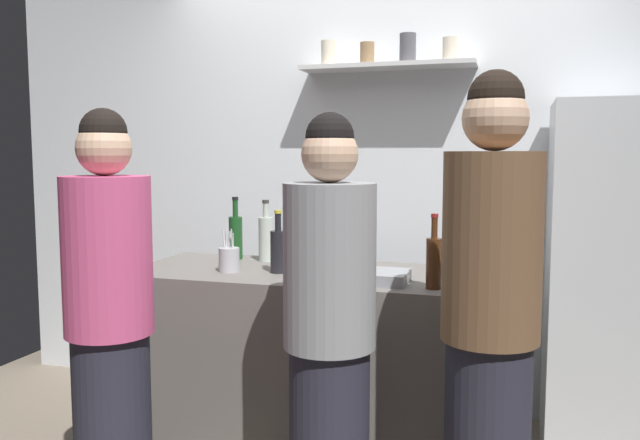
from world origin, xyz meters
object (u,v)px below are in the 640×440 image
(person_pink_top, at_px, (110,324))
(person_grey_hoodie, at_px, (329,337))
(refrigerator, at_px, (620,284))
(wine_bottle_pale_glass, at_px, (266,237))
(utensil_holder, at_px, (229,259))
(wine_bottle_green_glass, at_px, (236,236))
(person_brown_jacket, at_px, (490,326))
(water_bottle_plastic, at_px, (471,247))
(baking_pan, at_px, (370,276))
(wine_bottle_dark_glass, at_px, (278,249))
(wine_bottle_amber_glass, at_px, (434,261))

(person_pink_top, height_order, person_grey_hoodie, person_pink_top)
(refrigerator, xyz_separation_m, wine_bottle_pale_glass, (-1.74, -0.16, 0.18))
(utensil_holder, distance_m, wine_bottle_green_glass, 0.39)
(person_brown_jacket, bearing_deg, water_bottle_plastic, 173.23)
(baking_pan, relative_size, person_brown_jacket, 0.19)
(wine_bottle_pale_glass, xyz_separation_m, water_bottle_plastic, (1.05, 0.06, -0.02))
(person_pink_top, bearing_deg, water_bottle_plastic, 111.88)
(utensil_holder, bearing_deg, wine_bottle_green_glass, 109.47)
(refrigerator, distance_m, wine_bottle_dark_glass, 1.64)
(water_bottle_plastic, bearing_deg, person_pink_top, -139.77)
(utensil_holder, xyz_separation_m, wine_bottle_green_glass, (-0.13, 0.36, 0.07))
(person_pink_top, bearing_deg, person_brown_jacket, 78.00)
(wine_bottle_amber_glass, bearing_deg, wine_bottle_pale_glass, 153.90)
(wine_bottle_amber_glass, xyz_separation_m, person_grey_hoodie, (-0.32, -0.46, -0.23))
(baking_pan, relative_size, person_grey_hoodie, 0.21)
(wine_bottle_dark_glass, height_order, person_pink_top, person_pink_top)
(refrigerator, height_order, utensil_holder, refrigerator)
(wine_bottle_dark_glass, relative_size, person_grey_hoodie, 0.19)
(refrigerator, distance_m, baking_pan, 1.23)
(baking_pan, height_order, utensil_holder, utensil_holder)
(wine_bottle_dark_glass, bearing_deg, utensil_holder, -170.55)
(baking_pan, xyz_separation_m, person_grey_hoodie, (-0.03, -0.53, -0.14))
(person_grey_hoodie, bearing_deg, wine_bottle_pale_glass, 12.36)
(baking_pan, height_order, wine_bottle_pale_glass, wine_bottle_pale_glass)
(baking_pan, bearing_deg, person_brown_jacket, -42.22)
(wine_bottle_amber_glass, relative_size, person_brown_jacket, 0.18)
(water_bottle_plastic, bearing_deg, person_grey_hoodie, -114.13)
(baking_pan, bearing_deg, wine_bottle_green_glass, 153.75)
(refrigerator, relative_size, water_bottle_plastic, 7.13)
(wine_bottle_amber_glass, distance_m, wine_bottle_dark_glass, 0.77)
(baking_pan, bearing_deg, person_pink_top, -144.07)
(utensil_holder, distance_m, person_brown_jacket, 1.35)
(baking_pan, relative_size, water_bottle_plastic, 1.41)
(wine_bottle_pale_glass, distance_m, person_brown_jacket, 1.48)
(baking_pan, bearing_deg, utensil_holder, 175.93)
(wine_bottle_amber_glass, bearing_deg, baking_pan, 166.62)
(water_bottle_plastic, bearing_deg, refrigerator, 7.93)
(person_pink_top, xyz_separation_m, person_grey_hoodie, (0.86, 0.12, -0.01))
(wine_bottle_green_glass, xyz_separation_m, person_pink_top, (-0.06, -1.05, -0.22))
(wine_bottle_dark_glass, relative_size, person_pink_top, 0.18)
(wine_bottle_green_glass, height_order, person_brown_jacket, person_brown_jacket)
(wine_bottle_pale_glass, relative_size, person_pink_top, 0.20)
(person_grey_hoodie, xyz_separation_m, person_brown_jacket, (0.57, 0.04, 0.08))
(refrigerator, relative_size, wine_bottle_amber_glass, 5.43)
(wine_bottle_amber_glass, bearing_deg, utensil_holder, 173.17)
(person_pink_top, bearing_deg, person_grey_hoodie, 79.44)
(person_pink_top, xyz_separation_m, person_brown_jacket, (1.43, 0.16, 0.06))
(wine_bottle_green_glass, xyz_separation_m, person_brown_jacket, (1.37, -0.90, -0.16))
(wine_bottle_pale_glass, bearing_deg, wine_bottle_green_glass, 173.92)
(wine_bottle_dark_glass, bearing_deg, water_bottle_plastic, 22.58)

